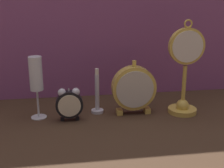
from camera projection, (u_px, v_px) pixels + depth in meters
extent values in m
plane|color=#422D1E|center=(116.00, 127.00, 1.00)|extent=(4.00, 4.00, 0.00)
cylinder|color=gold|center=(182.00, 110.00, 1.11)|extent=(0.10, 0.10, 0.02)
sphere|color=gold|center=(182.00, 106.00, 1.11)|extent=(0.05, 0.05, 0.05)
cylinder|color=gold|center=(184.00, 87.00, 1.09)|extent=(0.01, 0.01, 0.16)
cylinder|color=gold|center=(187.00, 46.00, 1.04)|extent=(0.12, 0.02, 0.12)
cylinder|color=silver|center=(188.00, 47.00, 1.04)|extent=(0.11, 0.00, 0.11)
torus|color=gold|center=(188.00, 24.00, 1.02)|extent=(0.03, 0.01, 0.03)
cube|color=black|center=(62.00, 119.00, 1.04)|extent=(0.01, 0.01, 0.01)
cube|color=black|center=(77.00, 118.00, 1.05)|extent=(0.01, 0.01, 0.01)
cylinder|color=black|center=(69.00, 104.00, 1.03)|extent=(0.09, 0.03, 0.09)
cylinder|color=beige|center=(69.00, 106.00, 1.02)|extent=(0.07, 0.00, 0.07)
sphere|color=silver|center=(62.00, 93.00, 1.02)|extent=(0.03, 0.03, 0.03)
sphere|color=silver|center=(76.00, 92.00, 1.02)|extent=(0.03, 0.03, 0.03)
cylinder|color=silver|center=(69.00, 91.00, 1.02)|extent=(0.00, 0.00, 0.02)
cube|color=gold|center=(119.00, 112.00, 1.10)|extent=(0.02, 0.03, 0.02)
cube|color=gold|center=(147.00, 110.00, 1.11)|extent=(0.02, 0.03, 0.02)
cylinder|color=gold|center=(134.00, 88.00, 1.08)|extent=(0.15, 0.04, 0.15)
cylinder|color=beige|center=(135.00, 90.00, 1.06)|extent=(0.13, 0.00, 0.13)
cylinder|color=gold|center=(134.00, 63.00, 1.05)|extent=(0.01, 0.01, 0.02)
cylinder|color=silver|center=(39.00, 117.00, 1.07)|extent=(0.05, 0.05, 0.01)
cylinder|color=silver|center=(38.00, 103.00, 1.05)|extent=(0.01, 0.01, 0.09)
cylinder|color=white|center=(36.00, 74.00, 1.02)|extent=(0.04, 0.04, 0.11)
cylinder|color=beige|center=(36.00, 79.00, 1.03)|extent=(0.04, 0.04, 0.07)
cylinder|color=silver|center=(97.00, 111.00, 1.11)|extent=(0.04, 0.04, 0.01)
cylinder|color=silver|center=(97.00, 92.00, 1.09)|extent=(0.02, 0.02, 0.13)
cylinder|color=silver|center=(97.00, 71.00, 1.07)|extent=(0.01, 0.01, 0.02)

